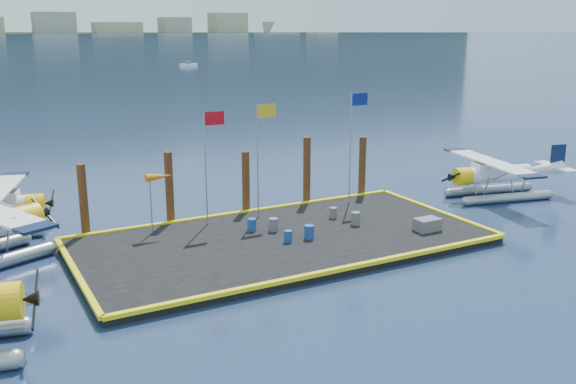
% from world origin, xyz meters
% --- Properties ---
extents(ground, '(4000.00, 4000.00, 0.00)m').
position_xyz_m(ground, '(0.00, 0.00, 0.00)').
color(ground, navy).
rests_on(ground, ground).
extents(dock, '(20.00, 10.00, 0.40)m').
position_xyz_m(dock, '(0.00, 0.00, 0.20)').
color(dock, black).
rests_on(dock, ground).
extents(dock_bumpers, '(20.25, 10.25, 0.18)m').
position_xyz_m(dock_bumpers, '(0.00, 0.00, 0.49)').
color(dock_bumpers, yellow).
rests_on(dock_bumpers, dock).
extents(far_backdrop, '(3050.00, 2050.00, 810.00)m').
position_xyz_m(far_backdrop, '(239.91, 1737.52, 9.45)').
color(far_backdrop, black).
rests_on(far_backdrop, ground).
extents(seaplane_d, '(8.45, 9.19, 3.25)m').
position_xyz_m(seaplane_d, '(16.00, 1.60, 1.42)').
color(seaplane_d, '#91979F').
rests_on(seaplane_d, ground).
extents(drum_0, '(0.45, 0.45, 0.64)m').
position_xyz_m(drum_0, '(-0.86, 1.74, 0.72)').
color(drum_0, navy).
rests_on(drum_0, dock).
extents(drum_1, '(0.40, 0.40, 0.57)m').
position_xyz_m(drum_1, '(-0.04, -0.70, 0.68)').
color(drum_1, navy).
rests_on(drum_1, dock).
extents(drum_2, '(0.49, 0.49, 0.69)m').
position_xyz_m(drum_2, '(4.44, 0.05, 0.74)').
color(drum_2, '#58585D').
rests_on(drum_2, dock).
extents(drum_3, '(0.49, 0.49, 0.69)m').
position_xyz_m(drum_3, '(1.11, -0.78, 0.74)').
color(drum_3, navy).
rests_on(drum_3, dock).
extents(drum_4, '(0.41, 0.41, 0.58)m').
position_xyz_m(drum_4, '(4.06, 1.68, 0.69)').
color(drum_4, '#58585D').
rests_on(drum_4, dock).
extents(drum_5, '(0.47, 0.47, 0.67)m').
position_xyz_m(drum_5, '(0.11, 1.16, 0.73)').
color(drum_5, '#58585D').
rests_on(drum_5, dock).
extents(crate, '(1.28, 0.86, 0.64)m').
position_xyz_m(crate, '(7.15, -2.52, 0.72)').
color(crate, '#58585D').
rests_on(crate, dock).
extents(flagpole_red, '(1.14, 0.08, 6.00)m').
position_xyz_m(flagpole_red, '(-2.29, 3.80, 4.40)').
color(flagpole_red, gray).
rests_on(flagpole_red, dock).
extents(flagpole_yellow, '(1.14, 0.08, 6.20)m').
position_xyz_m(flagpole_yellow, '(0.70, 3.80, 4.51)').
color(flagpole_yellow, gray).
rests_on(flagpole_yellow, dock).
extents(flagpole_blue, '(1.14, 0.08, 6.50)m').
position_xyz_m(flagpole_blue, '(6.70, 3.80, 4.69)').
color(flagpole_blue, gray).
rests_on(flagpole_blue, dock).
extents(windsock, '(1.40, 0.44, 3.12)m').
position_xyz_m(windsock, '(-5.03, 3.80, 3.23)').
color(windsock, gray).
rests_on(windsock, dock).
extents(piling_0, '(0.44, 0.44, 4.00)m').
position_xyz_m(piling_0, '(-8.50, 5.40, 2.00)').
color(piling_0, '#3F1F12').
rests_on(piling_0, ground).
extents(piling_1, '(0.44, 0.44, 4.20)m').
position_xyz_m(piling_1, '(-4.00, 5.40, 2.10)').
color(piling_1, '#3F1F12').
rests_on(piling_1, ground).
extents(piling_2, '(0.44, 0.44, 3.80)m').
position_xyz_m(piling_2, '(0.50, 5.40, 1.90)').
color(piling_2, '#3F1F12').
rests_on(piling_2, ground).
extents(piling_3, '(0.44, 0.44, 4.30)m').
position_xyz_m(piling_3, '(4.50, 5.40, 2.15)').
color(piling_3, '#3F1F12').
rests_on(piling_3, ground).
extents(piling_4, '(0.44, 0.44, 4.00)m').
position_xyz_m(piling_4, '(8.50, 5.40, 2.00)').
color(piling_4, '#3F1F12').
rests_on(piling_4, ground).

